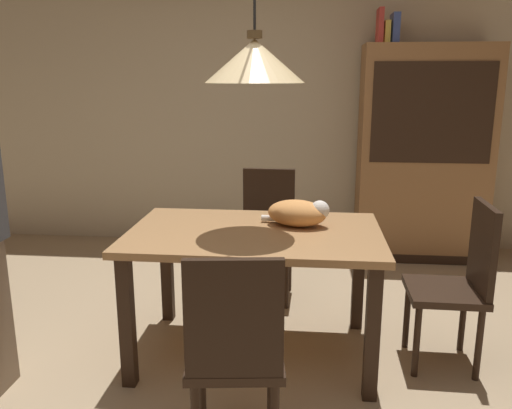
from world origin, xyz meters
name	(u,v)px	position (x,y,z in m)	size (l,w,h in m)	color
ground	(241,398)	(0.00, 0.00, 0.00)	(10.00, 10.00, 0.00)	tan
back_wall	(277,91)	(0.00, 2.65, 1.45)	(6.40, 0.10, 2.90)	beige
dining_table	(255,248)	(0.02, 0.45, 0.65)	(1.40, 0.90, 0.75)	#A87A4C
chair_right_side	(460,278)	(1.15, 0.45, 0.51)	(0.41, 0.41, 0.93)	black
chair_near_front	(235,348)	(0.03, -0.42, 0.51)	(0.44, 0.44, 0.93)	black
chair_far_back	(267,228)	(0.02, 1.33, 0.51)	(0.41, 0.41, 0.93)	black
cat_sleeping	(299,213)	(0.26, 0.57, 0.83)	(0.40, 0.29, 0.16)	#E59951
pendant_lamp	(255,60)	(0.02, 0.45, 1.66)	(0.52, 0.52, 1.30)	beige
hutch_bookcase	(423,159)	(1.30, 2.32, 0.89)	(1.12, 0.45, 1.85)	olive
book_red_tall	(380,26)	(0.87, 2.32, 1.99)	(0.04, 0.22, 0.28)	#B73833
book_yellow_short	(386,32)	(0.93, 2.32, 1.94)	(0.04, 0.20, 0.18)	gold
book_blue_wide	(395,29)	(0.99, 2.32, 1.97)	(0.06, 0.24, 0.24)	#384C93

